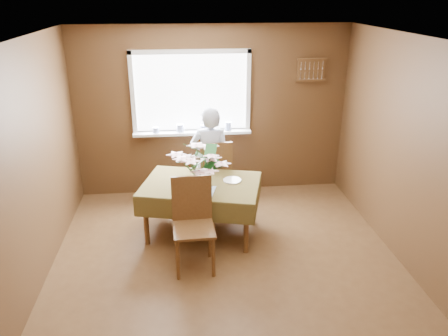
{
  "coord_description": "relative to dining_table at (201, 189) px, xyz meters",
  "views": [
    {
      "loc": [
        -0.48,
        -4.01,
        2.92
      ],
      "look_at": [
        0.0,
        0.55,
        1.05
      ],
      "focal_mm": 35.0,
      "sensor_mm": 36.0,
      "label": 1
    }
  ],
  "objects": [
    {
      "name": "floor",
      "position": [
        0.25,
        -0.95,
        -0.61
      ],
      "size": [
        4.5,
        4.5,
        0.0
      ],
      "primitive_type": "plane",
      "color": "#51351C",
      "rests_on": "ground"
    },
    {
      "name": "ceiling",
      "position": [
        0.25,
        -0.95,
        1.89
      ],
      "size": [
        4.5,
        4.5,
        0.0
      ],
      "primitive_type": "plane",
      "rotation": [
        3.14,
        0.0,
        0.0
      ],
      "color": "white",
      "rests_on": "wall_back"
    },
    {
      "name": "wall_back",
      "position": [
        0.25,
        1.3,
        0.64
      ],
      "size": [
        4.0,
        0.0,
        4.0
      ],
      "primitive_type": "plane",
      "rotation": [
        1.57,
        0.0,
        0.0
      ],
      "color": "brown",
      "rests_on": "floor"
    },
    {
      "name": "wall_front",
      "position": [
        0.25,
        -3.2,
        0.64
      ],
      "size": [
        4.0,
        0.0,
        4.0
      ],
      "primitive_type": "plane",
      "rotation": [
        -1.57,
        0.0,
        0.0
      ],
      "color": "brown",
      "rests_on": "floor"
    },
    {
      "name": "wall_left",
      "position": [
        -1.75,
        -0.95,
        0.64
      ],
      "size": [
        0.0,
        4.5,
        4.5
      ],
      "primitive_type": "plane",
      "rotation": [
        1.57,
        0.0,
        1.57
      ],
      "color": "brown",
      "rests_on": "floor"
    },
    {
      "name": "wall_right",
      "position": [
        2.25,
        -0.95,
        0.64
      ],
      "size": [
        0.0,
        4.5,
        4.5
      ],
      "primitive_type": "plane",
      "rotation": [
        1.57,
        0.0,
        -1.57
      ],
      "color": "brown",
      "rests_on": "floor"
    },
    {
      "name": "window_assembly",
      "position": [
        -0.05,
        1.25,
        0.75
      ],
      "size": [
        1.72,
        0.2,
        1.22
      ],
      "color": "white",
      "rests_on": "wall_back"
    },
    {
      "name": "spoon_rack",
      "position": [
        1.7,
        1.27,
        1.24
      ],
      "size": [
        0.44,
        0.05,
        0.33
      ],
      "color": "brown",
      "rests_on": "wall_back"
    },
    {
      "name": "dining_table",
      "position": [
        0.0,
        0.0,
        0.0
      ],
      "size": [
        1.63,
        1.31,
        0.7
      ],
      "rotation": [
        0.0,
        0.0,
        -0.26
      ],
      "color": "brown",
      "rests_on": "floor"
    },
    {
      "name": "chair_far",
      "position": [
        0.22,
        0.64,
        -0.05
      ],
      "size": [
        0.5,
        0.5,
        1.03
      ],
      "rotation": [
        0.0,
        0.0,
        3.27
      ],
      "color": "brown",
      "rests_on": "floor"
    },
    {
      "name": "chair_near",
      "position": [
        -0.13,
        -0.69,
        -0.05
      ],
      "size": [
        0.46,
        0.46,
        1.04
      ],
      "rotation": [
        0.0,
        0.0,
        0.04
      ],
      "color": "brown",
      "rests_on": "floor"
    },
    {
      "name": "seated_woman",
      "position": [
        0.17,
        0.64,
        0.14
      ],
      "size": [
        0.6,
        0.45,
        1.5
      ],
      "primitive_type": "imported",
      "rotation": [
        0.0,
        0.0,
        2.98
      ],
      "color": "white",
      "rests_on": "floor"
    },
    {
      "name": "flower_bouquet",
      "position": [
        -0.01,
        -0.15,
        0.4
      ],
      "size": [
        0.58,
        0.58,
        0.49
      ],
      "rotation": [
        0.0,
        0.0,
        0.25
      ],
      "color": "white",
      "rests_on": "dining_table"
    },
    {
      "name": "side_plate",
      "position": [
        0.4,
        0.03,
        0.09
      ],
      "size": [
        0.25,
        0.25,
        0.01
      ],
      "primitive_type": "cylinder",
      "rotation": [
        0.0,
        0.0,
        0.07
      ],
      "color": "white",
      "rests_on": "dining_table"
    },
    {
      "name": "table_knife",
      "position": [
        0.11,
        -0.22,
        0.09
      ],
      "size": [
        0.05,
        0.2,
        0.0
      ],
      "primitive_type": "cube",
      "rotation": [
        0.0,
        0.0,
        -0.14
      ],
      "color": "silver",
      "rests_on": "dining_table"
    }
  ]
}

